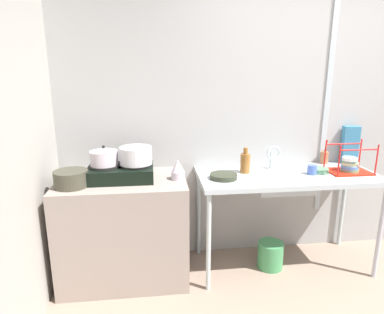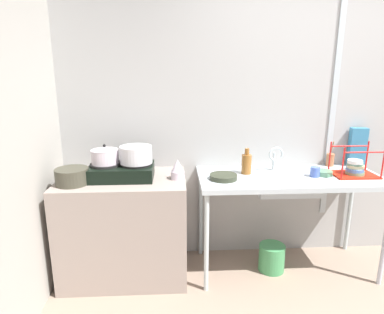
{
  "view_description": "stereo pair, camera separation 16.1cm",
  "coord_description": "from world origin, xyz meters",
  "px_view_note": "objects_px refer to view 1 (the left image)",
  "views": [
    {
      "loc": [
        -1.57,
        -1.39,
        1.68
      ],
      "look_at": [
        -1.27,
        1.15,
        1.02
      ],
      "focal_mm": 31.2,
      "sensor_mm": 36.0,
      "label": 1
    },
    {
      "loc": [
        -1.41,
        -1.41,
        1.68
      ],
      "look_at": [
        -1.27,
        1.15,
        1.02
      ],
      "focal_mm": 31.2,
      "sensor_mm": 36.0,
      "label": 2
    }
  ],
  "objects_px": {
    "stove": "(121,172)",
    "sink_basin": "(282,182)",
    "pot_on_left_burner": "(104,157)",
    "dish_rack": "(349,166)",
    "cereal_box": "(350,145)",
    "utensil_jar": "(324,157)",
    "frying_pan": "(224,176)",
    "bucket_on_floor": "(270,255)",
    "faucet": "(273,154)",
    "percolator": "(178,170)",
    "cup_by_rack": "(312,170)",
    "small_bowl_on_drainboard": "(319,170)",
    "bottle_by_sink": "(245,163)",
    "pot_on_right_burner": "(136,155)",
    "pot_beside_stove": "(71,179)"
  },
  "relations": [
    {
      "from": "stove",
      "to": "sink_basin",
      "type": "xyz_separation_m",
      "value": [
        1.31,
        -0.03,
        -0.12
      ]
    },
    {
      "from": "pot_on_left_burner",
      "to": "dish_rack",
      "type": "bearing_deg",
      "value": -0.82
    },
    {
      "from": "stove",
      "to": "pot_on_left_burner",
      "type": "xyz_separation_m",
      "value": [
        -0.12,
        0.0,
        0.13
      ]
    },
    {
      "from": "cereal_box",
      "to": "utensil_jar",
      "type": "relative_size",
      "value": 1.48
    },
    {
      "from": "frying_pan",
      "to": "bucket_on_floor",
      "type": "height_order",
      "value": "frying_pan"
    },
    {
      "from": "frying_pan",
      "to": "faucet",
      "type": "bearing_deg",
      "value": 22.77
    },
    {
      "from": "cereal_box",
      "to": "faucet",
      "type": "bearing_deg",
      "value": -163.57
    },
    {
      "from": "percolator",
      "to": "sink_basin",
      "type": "relative_size",
      "value": 0.34
    },
    {
      "from": "cup_by_rack",
      "to": "small_bowl_on_drainboard",
      "type": "relative_size",
      "value": 0.53
    },
    {
      "from": "small_bowl_on_drainboard",
      "to": "faucet",
      "type": "bearing_deg",
      "value": 159.76
    },
    {
      "from": "small_bowl_on_drainboard",
      "to": "bucket_on_floor",
      "type": "height_order",
      "value": "small_bowl_on_drainboard"
    },
    {
      "from": "cup_by_rack",
      "to": "dish_rack",
      "type": "bearing_deg",
      "value": 2.28
    },
    {
      "from": "dish_rack",
      "to": "cereal_box",
      "type": "distance_m",
      "value": 0.35
    },
    {
      "from": "bottle_by_sink",
      "to": "sink_basin",
      "type": "bearing_deg",
      "value": -19.6
    },
    {
      "from": "percolator",
      "to": "frying_pan",
      "type": "height_order",
      "value": "percolator"
    },
    {
      "from": "faucet",
      "to": "utensil_jar",
      "type": "height_order",
      "value": "utensil_jar"
    },
    {
      "from": "percolator",
      "to": "dish_rack",
      "type": "relative_size",
      "value": 0.47
    },
    {
      "from": "pot_on_left_burner",
      "to": "percolator",
      "type": "xyz_separation_m",
      "value": [
        0.57,
        -0.04,
        -0.11
      ]
    },
    {
      "from": "percolator",
      "to": "cereal_box",
      "type": "bearing_deg",
      "value": 10.49
    },
    {
      "from": "pot_on_right_burner",
      "to": "small_bowl_on_drainboard",
      "type": "distance_m",
      "value": 1.53
    },
    {
      "from": "stove",
      "to": "utensil_jar",
      "type": "distance_m",
      "value": 1.84
    },
    {
      "from": "pot_on_right_burner",
      "to": "faucet",
      "type": "distance_m",
      "value": 1.16
    },
    {
      "from": "percolator",
      "to": "utensil_jar",
      "type": "bearing_deg",
      "value": 12.39
    },
    {
      "from": "frying_pan",
      "to": "cup_by_rack",
      "type": "distance_m",
      "value": 0.75
    },
    {
      "from": "sink_basin",
      "to": "stove",
      "type": "bearing_deg",
      "value": 178.5
    },
    {
      "from": "pot_beside_stove",
      "to": "percolator",
      "type": "bearing_deg",
      "value": 5.77
    },
    {
      "from": "utensil_jar",
      "to": "cup_by_rack",
      "type": "bearing_deg",
      "value": -131.24
    },
    {
      "from": "dish_rack",
      "to": "cup_by_rack",
      "type": "bearing_deg",
      "value": -177.72
    },
    {
      "from": "percolator",
      "to": "bottle_by_sink",
      "type": "height_order",
      "value": "bottle_by_sink"
    },
    {
      "from": "stove",
      "to": "bottle_by_sink",
      "type": "height_order",
      "value": "bottle_by_sink"
    },
    {
      "from": "stove",
      "to": "bucket_on_floor",
      "type": "height_order",
      "value": "stove"
    },
    {
      "from": "pot_beside_stove",
      "to": "dish_rack",
      "type": "height_order",
      "value": "dish_rack"
    },
    {
      "from": "percolator",
      "to": "bucket_on_floor",
      "type": "height_order",
      "value": "percolator"
    },
    {
      "from": "pot_on_left_burner",
      "to": "bottle_by_sink",
      "type": "bearing_deg",
      "value": 3.52
    },
    {
      "from": "small_bowl_on_drainboard",
      "to": "cup_by_rack",
      "type": "bearing_deg",
      "value": -155.69
    },
    {
      "from": "pot_beside_stove",
      "to": "faucet",
      "type": "distance_m",
      "value": 1.65
    },
    {
      "from": "cereal_box",
      "to": "utensil_jar",
      "type": "height_order",
      "value": "cereal_box"
    },
    {
      "from": "pot_on_right_burner",
      "to": "pot_beside_stove",
      "type": "xyz_separation_m",
      "value": [
        -0.47,
        -0.12,
        -0.13
      ]
    },
    {
      "from": "pot_on_left_burner",
      "to": "utensil_jar",
      "type": "xyz_separation_m",
      "value": [
        1.94,
        0.26,
        -0.13
      ]
    },
    {
      "from": "stove",
      "to": "cereal_box",
      "type": "height_order",
      "value": "cereal_box"
    },
    {
      "from": "pot_beside_stove",
      "to": "small_bowl_on_drainboard",
      "type": "bearing_deg",
      "value": 3.41
    },
    {
      "from": "stove",
      "to": "dish_rack",
      "type": "distance_m",
      "value": 1.89
    },
    {
      "from": "pot_on_right_burner",
      "to": "small_bowl_on_drainboard",
      "type": "xyz_separation_m",
      "value": [
        1.52,
        -0.0,
        -0.18
      ]
    },
    {
      "from": "pot_on_right_burner",
      "to": "frying_pan",
      "type": "bearing_deg",
      "value": -5.58
    },
    {
      "from": "pot_on_left_burner",
      "to": "bucket_on_floor",
      "type": "xyz_separation_m",
      "value": [
        1.37,
        -0.03,
        -0.92
      ]
    },
    {
      "from": "pot_on_left_burner",
      "to": "frying_pan",
      "type": "distance_m",
      "value": 0.94
    },
    {
      "from": "pot_beside_stove",
      "to": "cup_by_rack",
      "type": "height_order",
      "value": "pot_beside_stove"
    },
    {
      "from": "pot_on_right_burner",
      "to": "cup_by_rack",
      "type": "height_order",
      "value": "pot_on_right_burner"
    },
    {
      "from": "sink_basin",
      "to": "frying_pan",
      "type": "bearing_deg",
      "value": -176.29
    },
    {
      "from": "pot_on_left_burner",
      "to": "utensil_jar",
      "type": "bearing_deg",
      "value": 7.65
    }
  ]
}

